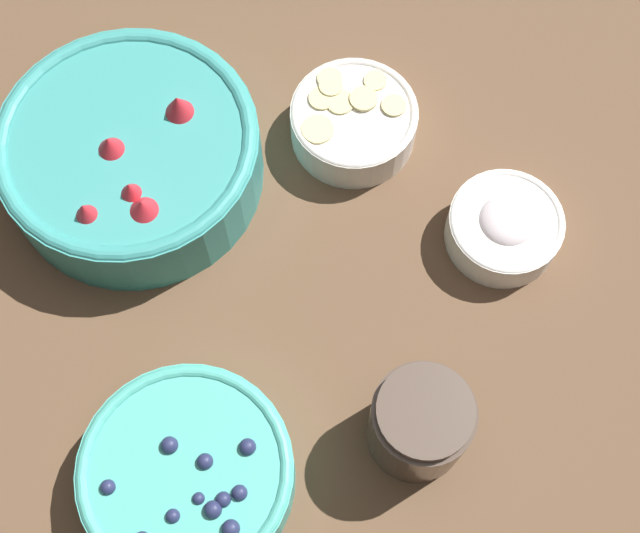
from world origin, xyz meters
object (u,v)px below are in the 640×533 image
at_px(bowl_bananas, 353,120).
at_px(bowl_cream, 505,226).
at_px(jar_chocolate, 419,424).
at_px(bowl_strawberries, 131,153).
at_px(bowl_blueberries, 188,474).

bearing_deg(bowl_bananas, bowl_cream, -122.18).
xyz_separation_m(bowl_cream, jar_chocolate, (-0.21, 0.07, 0.02)).
distance_m(bowl_bananas, bowl_cream, 0.19).
bearing_deg(bowl_strawberries, jar_chocolate, -127.57).
bearing_deg(bowl_bananas, bowl_blueberries, 164.34).
bearing_deg(bowl_bananas, bowl_strawberries, 109.38).
xyz_separation_m(bowl_bananas, bowl_cream, (-0.10, -0.16, -0.00)).
bearing_deg(bowl_blueberries, bowl_strawberries, 19.94).
relative_size(bowl_cream, jar_chocolate, 1.15).
height_order(bowl_strawberries, bowl_bananas, bowl_strawberries).
height_order(bowl_cream, jar_chocolate, jar_chocolate).
bearing_deg(jar_chocolate, bowl_strawberries, 52.43).
bearing_deg(bowl_blueberries, bowl_cream, -44.00).
bearing_deg(bowl_blueberries, jar_chocolate, -71.49).
bearing_deg(bowl_strawberries, bowl_bananas, -70.62).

